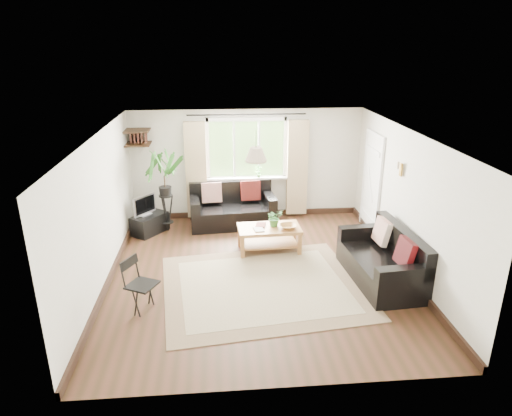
{
  "coord_description": "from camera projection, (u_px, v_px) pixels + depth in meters",
  "views": [
    {
      "loc": [
        -0.63,
        -6.92,
        3.78
      ],
      "look_at": [
        0.0,
        0.4,
        1.05
      ],
      "focal_mm": 32.0,
      "sensor_mm": 36.0,
      "label": 1
    }
  ],
  "objects": [
    {
      "name": "folding_chair",
      "position": [
        142.0,
        286.0,
        6.62
      ],
      "size": [
        0.57,
        0.57,
        0.82
      ],
      "primitive_type": null,
      "rotation": [
        0.0,
        0.0,
        1.09
      ],
      "color": "black",
      "rests_on": "floor"
    },
    {
      "name": "palm_stand",
      "position": [
        165.0,
        192.0,
        9.29
      ],
      "size": [
        0.83,
        0.83,
        1.69
      ],
      "primitive_type": null,
      "rotation": [
        0.0,
        0.0,
        -0.31
      ],
      "color": "black",
      "rests_on": "floor"
    },
    {
      "name": "book_b",
      "position": [
        256.0,
        225.0,
        8.6
      ],
      "size": [
        0.23,
        0.28,
        0.02
      ],
      "primitive_type": "imported",
      "rotation": [
        0.0,
        0.0,
        -0.21
      ],
      "color": "brown",
      "rests_on": "coffee_table"
    },
    {
      "name": "corner_shelf",
      "position": [
        138.0,
        137.0,
        9.32
      ],
      "size": [
        0.5,
        0.5,
        0.34
      ],
      "primitive_type": null,
      "color": "black",
      "rests_on": "wall_back"
    },
    {
      "name": "door",
      "position": [
        371.0,
        185.0,
        9.27
      ],
      "size": [
        0.06,
        0.96,
        2.06
      ],
      "primitive_type": "cube",
      "color": "silver",
      "rests_on": "wall_right"
    },
    {
      "name": "rug",
      "position": [
        263.0,
        286.0,
        7.41
      ],
      "size": [
        3.45,
        3.06,
        0.02
      ],
      "primitive_type": "cube",
      "rotation": [
        0.0,
        0.0,
        0.12
      ],
      "color": "beige",
      "rests_on": "floor"
    },
    {
      "name": "floor",
      "position": [
        258.0,
        273.0,
        7.83
      ],
      "size": [
        5.5,
        5.5,
        0.0
      ],
      "primitive_type": "plane",
      "color": "#311F10",
      "rests_on": "ground"
    },
    {
      "name": "wall_front",
      "position": [
        282.0,
        297.0,
        4.84
      ],
      "size": [
        5.0,
        0.02,
        2.4
      ],
      "primitive_type": "cube",
      "color": "beige",
      "rests_on": "floor"
    },
    {
      "name": "ceiling",
      "position": [
        258.0,
        135.0,
        6.99
      ],
      "size": [
        5.5,
        5.5,
        0.0
      ],
      "primitive_type": "plane",
      "rotation": [
        3.14,
        0.0,
        0.0
      ],
      "color": "white",
      "rests_on": "floor"
    },
    {
      "name": "sofa_right",
      "position": [
        381.0,
        257.0,
        7.47
      ],
      "size": [
        1.85,
        1.04,
        0.84
      ],
      "primitive_type": null,
      "rotation": [
        0.0,
        0.0,
        -1.49
      ],
      "color": "black",
      "rests_on": "floor"
    },
    {
      "name": "wall_right",
      "position": [
        407.0,
        203.0,
        7.61
      ],
      "size": [
        0.02,
        5.5,
        2.4
      ],
      "primitive_type": "cube",
      "color": "beige",
      "rests_on": "floor"
    },
    {
      "name": "sill_plant",
      "position": [
        259.0,
        172.0,
        9.93
      ],
      "size": [
        0.14,
        0.1,
        0.27
      ],
      "primitive_type": "imported",
      "color": "#2D6023",
      "rests_on": "window"
    },
    {
      "name": "pendant_lamp",
      "position": [
        256.0,
        151.0,
        7.49
      ],
      "size": [
        0.36,
        0.36,
        0.54
      ],
      "primitive_type": null,
      "color": "beige",
      "rests_on": "ceiling"
    },
    {
      "name": "wall_back",
      "position": [
        247.0,
        164.0,
        9.98
      ],
      "size": [
        5.0,
        0.02,
        2.4
      ],
      "primitive_type": "cube",
      "color": "beige",
      "rests_on": "floor"
    },
    {
      "name": "table_plant",
      "position": [
        274.0,
        218.0,
        8.52
      ],
      "size": [
        0.37,
        0.35,
        0.33
      ],
      "primitive_type": "imported",
      "rotation": [
        0.0,
        0.0,
        0.38
      ],
      "color": "#316C2B",
      "rests_on": "coffee_table"
    },
    {
      "name": "tv",
      "position": [
        144.0,
        205.0,
        9.26
      ],
      "size": [
        0.5,
        0.56,
        0.43
      ],
      "primitive_type": null,
      "rotation": [
        0.0,
        0.0,
        0.91
      ],
      "color": "#A5A5AA",
      "rests_on": "tv_stand"
    },
    {
      "name": "wall_sconce",
      "position": [
        400.0,
        167.0,
        7.7
      ],
      "size": [
        0.12,
        0.12,
        0.28
      ],
      "primitive_type": null,
      "color": "beige",
      "rests_on": "wall_right"
    },
    {
      "name": "tv_stand",
      "position": [
        150.0,
        224.0,
        9.41
      ],
      "size": [
        0.78,
        0.84,
        0.4
      ],
      "primitive_type": "cube",
      "rotation": [
        0.0,
        0.0,
        0.91
      ],
      "color": "black",
      "rests_on": "floor"
    },
    {
      "name": "sofa_back",
      "position": [
        232.0,
        206.0,
        9.75
      ],
      "size": [
        1.86,
        1.04,
        0.84
      ],
      "primitive_type": null,
      "rotation": [
        0.0,
        0.0,
        0.08
      ],
      "color": "black",
      "rests_on": "floor"
    },
    {
      "name": "wall_left",
      "position": [
        101.0,
        213.0,
        7.21
      ],
      "size": [
        0.02,
        5.5,
        2.4
      ],
      "primitive_type": "cube",
      "color": "beige",
      "rests_on": "floor"
    },
    {
      "name": "window",
      "position": [
        247.0,
        149.0,
        9.82
      ],
      "size": [
        2.5,
        0.16,
        2.16
      ],
      "primitive_type": null,
      "color": "white",
      "rests_on": "wall_back"
    },
    {
      "name": "coffee_table",
      "position": [
        269.0,
        239.0,
        8.6
      ],
      "size": [
        1.19,
        0.68,
        0.48
      ],
      "primitive_type": null,
      "rotation": [
        0.0,
        0.0,
        0.04
      ],
      "color": "brown",
      "rests_on": "floor"
    },
    {
      "name": "book_a",
      "position": [
        254.0,
        230.0,
        8.38
      ],
      "size": [
        0.21,
        0.26,
        0.02
      ],
      "primitive_type": "imported",
      "rotation": [
        0.0,
        0.0,
        0.15
      ],
      "color": "silver",
      "rests_on": "coffee_table"
    },
    {
      "name": "bowl",
      "position": [
        288.0,
        227.0,
        8.45
      ],
      "size": [
        0.33,
        0.33,
        0.07
      ],
      "primitive_type": "imported",
      "rotation": [
        0.0,
        0.0,
        0.09
      ],
      "color": "olive",
      "rests_on": "coffee_table"
    }
  ]
}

